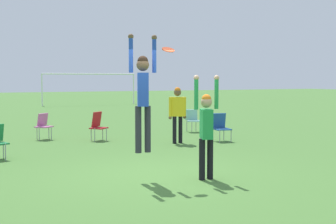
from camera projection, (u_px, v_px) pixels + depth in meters
ground_plane at (156, 176)px, 9.37m from camera, size 120.00×120.00×0.00m
person_jumping at (143, 90)px, 8.84m from camera, size 0.58×0.47×2.24m
person_defending at (206, 125)px, 9.00m from camera, size 0.55×0.45×2.02m
frisbee at (168, 50)px, 8.89m from camera, size 0.25×0.23×0.11m
camping_chair_0 at (43, 124)px, 15.02m from camera, size 0.63×0.70×0.84m
camping_chair_2 at (193, 119)px, 17.14m from camera, size 0.63×0.69×0.83m
camping_chair_3 at (98, 124)px, 14.77m from camera, size 0.63×0.71×0.91m
camping_chair_4 at (220, 125)px, 14.62m from camera, size 0.57×0.61×0.87m
person_spectator_far at (178, 110)px, 14.08m from camera, size 0.60×0.38×1.70m
soccer_goal at (90, 80)px, 34.69m from camera, size 7.10×0.10×2.35m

